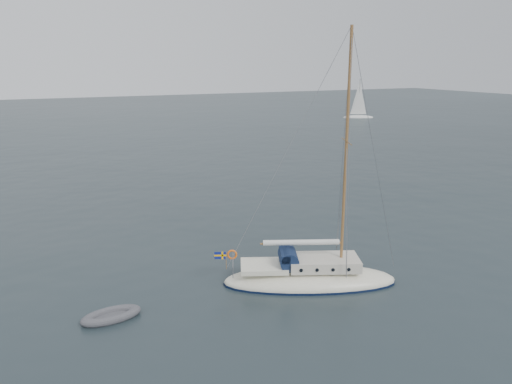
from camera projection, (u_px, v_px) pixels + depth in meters
name	position (u px, v px, depth m)	size (l,w,h in m)	color
ground	(263.00, 271.00, 27.77)	(300.00, 300.00, 0.00)	black
sailboat	(310.00, 265.00, 25.93)	(9.51, 2.85, 13.55)	white
dinghy	(111.00, 316.00, 22.53)	(2.74, 1.24, 0.39)	#545459
distant_yacht_b	(359.00, 100.00, 102.54)	(6.31, 3.37, 8.36)	silver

